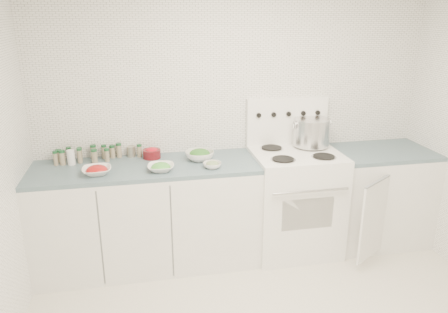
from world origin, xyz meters
TOP-DOWN VIEW (x-y plane):
  - room_walls at (0.00, 0.00)m, footprint 3.54×3.04m
  - counter_left at (-0.82, 1.19)m, footprint 1.85×0.62m
  - stove at (0.48, 1.19)m, footprint 0.76×0.70m
  - counter_right at (1.30, 1.19)m, footprint 0.89×0.85m
  - stock_pot at (0.67, 1.32)m, footprint 0.34×0.32m
  - bowl_tomato at (-1.20, 1.07)m, footprint 0.24×0.24m
  - bowl_snowpea at (-0.70, 1.05)m, footprint 0.23×0.23m
  - bowl_broccoli at (-0.36, 1.25)m, footprint 0.31×0.31m
  - bowl_zucchini at (-0.29, 1.03)m, footprint 0.18×0.18m
  - bowl_pepper at (-0.76, 1.38)m, footprint 0.15×0.15m
  - salt_canister at (-1.42, 1.34)m, footprint 0.07×0.07m
  - tin_can at (-0.93, 1.45)m, footprint 0.07×0.07m
  - spice_cluster at (-1.27, 1.41)m, footprint 0.72×0.16m

SIDE VIEW (x-z plane):
  - counter_right at x=1.30m, z-range 0.00..0.90m
  - counter_left at x=-0.82m, z-range 0.00..0.90m
  - stove at x=0.48m, z-range -0.18..1.18m
  - bowl_zucchini at x=-0.29m, z-range 0.90..0.96m
  - bowl_snowpea at x=-0.70m, z-range 0.89..0.96m
  - bowl_tomato at x=-1.20m, z-range 0.89..0.97m
  - bowl_broccoli at x=-0.36m, z-range 0.90..0.99m
  - bowl_pepper at x=-0.76m, z-range 0.90..0.99m
  - tin_can at x=-0.93m, z-range 0.90..0.99m
  - spice_cluster at x=-1.27m, z-range 0.90..1.02m
  - salt_canister at x=-1.42m, z-range 0.90..1.02m
  - stock_pot at x=0.67m, z-range 0.96..1.20m
  - room_walls at x=0.00m, z-range 0.30..2.82m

